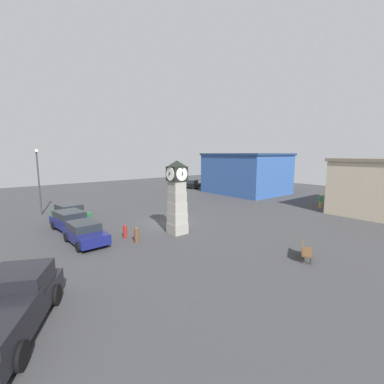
{
  "coord_description": "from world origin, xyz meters",
  "views": [
    {
      "loc": [
        17.86,
        -12.08,
        5.93
      ],
      "look_at": [
        1.06,
        1.53,
        2.71
      ],
      "focal_mm": 24.0,
      "sensor_mm": 36.0,
      "label": 1
    }
  ],
  "objects_px": {
    "car_by_building": "(85,233)",
    "pedestrian_near_bench": "(321,200)",
    "bench": "(305,250)",
    "bollard_mid_row": "(136,235)",
    "pickup_truck": "(8,308)",
    "car_navy_sedan": "(70,213)",
    "clock_tower": "(177,197)",
    "bollard_near_tower": "(125,231)",
    "street_lamp_near_road": "(39,177)",
    "car_near_tower": "(71,221)",
    "car_far_lot": "(190,184)"
  },
  "relations": [
    {
      "from": "car_by_building",
      "to": "bench",
      "type": "height_order",
      "value": "car_by_building"
    },
    {
      "from": "bollard_mid_row",
      "to": "bench",
      "type": "distance_m",
      "value": 10.54
    },
    {
      "from": "pickup_truck",
      "to": "bench",
      "type": "distance_m",
      "value": 13.86
    },
    {
      "from": "bollard_mid_row",
      "to": "car_far_lot",
      "type": "bearing_deg",
      "value": 134.12
    },
    {
      "from": "car_navy_sedan",
      "to": "car_near_tower",
      "type": "distance_m",
      "value": 3.01
    },
    {
      "from": "clock_tower",
      "to": "car_far_lot",
      "type": "height_order",
      "value": "clock_tower"
    },
    {
      "from": "car_far_lot",
      "to": "pedestrian_near_bench",
      "type": "bearing_deg",
      "value": 1.88
    },
    {
      "from": "car_near_tower",
      "to": "car_by_building",
      "type": "distance_m",
      "value": 3.71
    },
    {
      "from": "car_near_tower",
      "to": "bench",
      "type": "relative_size",
      "value": 2.77
    },
    {
      "from": "clock_tower",
      "to": "car_near_tower",
      "type": "bearing_deg",
      "value": -134.05
    },
    {
      "from": "car_far_lot",
      "to": "clock_tower",
      "type": "bearing_deg",
      "value": -40.55
    },
    {
      "from": "bench",
      "to": "pedestrian_near_bench",
      "type": "xyz_separation_m",
      "value": [
        -5.84,
        14.62,
        0.36
      ]
    },
    {
      "from": "clock_tower",
      "to": "bench",
      "type": "relative_size",
      "value": 3.28
    },
    {
      "from": "car_by_building",
      "to": "pickup_truck",
      "type": "bearing_deg",
      "value": -31.79
    },
    {
      "from": "clock_tower",
      "to": "bench",
      "type": "bearing_deg",
      "value": 18.34
    },
    {
      "from": "car_navy_sedan",
      "to": "street_lamp_near_road",
      "type": "distance_m",
      "value": 5.66
    },
    {
      "from": "pickup_truck",
      "to": "street_lamp_near_road",
      "type": "height_order",
      "value": "street_lamp_near_road"
    },
    {
      "from": "car_near_tower",
      "to": "pickup_truck",
      "type": "height_order",
      "value": "pickup_truck"
    },
    {
      "from": "car_navy_sedan",
      "to": "bollard_near_tower",
      "type": "bearing_deg",
      "value": 14.21
    },
    {
      "from": "clock_tower",
      "to": "bollard_near_tower",
      "type": "distance_m",
      "value": 4.44
    },
    {
      "from": "bollard_near_tower",
      "to": "car_near_tower",
      "type": "height_order",
      "value": "car_near_tower"
    },
    {
      "from": "car_near_tower",
      "to": "pedestrian_near_bench",
      "type": "distance_m",
      "value": 24.9
    },
    {
      "from": "bollard_near_tower",
      "to": "bench",
      "type": "xyz_separation_m",
      "value": [
        9.96,
        6.32,
        0.04
      ]
    },
    {
      "from": "bollard_mid_row",
      "to": "car_near_tower",
      "type": "xyz_separation_m",
      "value": [
        -5.7,
        -2.68,
        0.24
      ]
    },
    {
      "from": "clock_tower",
      "to": "car_far_lot",
      "type": "relative_size",
      "value": 1.29
    },
    {
      "from": "clock_tower",
      "to": "car_near_tower",
      "type": "relative_size",
      "value": 1.19
    },
    {
      "from": "car_navy_sedan",
      "to": "car_far_lot",
      "type": "bearing_deg",
      "value": 116.04
    },
    {
      "from": "pickup_truck",
      "to": "car_near_tower",
      "type": "bearing_deg",
      "value": 157.23
    },
    {
      "from": "car_by_building",
      "to": "street_lamp_near_road",
      "type": "height_order",
      "value": "street_lamp_near_road"
    },
    {
      "from": "clock_tower",
      "to": "car_by_building",
      "type": "xyz_separation_m",
      "value": [
        -2.1,
        -6.05,
        -2.03
      ]
    },
    {
      "from": "clock_tower",
      "to": "pedestrian_near_bench",
      "type": "height_order",
      "value": "clock_tower"
    },
    {
      "from": "bollard_near_tower",
      "to": "street_lamp_near_road",
      "type": "bearing_deg",
      "value": -164.14
    },
    {
      "from": "clock_tower",
      "to": "car_navy_sedan",
      "type": "distance_m",
      "value": 10.44
    },
    {
      "from": "bollard_mid_row",
      "to": "pickup_truck",
      "type": "bearing_deg",
      "value": -53.26
    },
    {
      "from": "pickup_truck",
      "to": "car_by_building",
      "type": "bearing_deg",
      "value": 148.21
    },
    {
      "from": "bollard_mid_row",
      "to": "pickup_truck",
      "type": "height_order",
      "value": "pickup_truck"
    },
    {
      "from": "pedestrian_near_bench",
      "to": "car_far_lot",
      "type": "bearing_deg",
      "value": -178.12
    },
    {
      "from": "car_by_building",
      "to": "pedestrian_near_bench",
      "type": "xyz_separation_m",
      "value": [
        4.73,
        23.48,
        0.15
      ]
    },
    {
      "from": "pedestrian_near_bench",
      "to": "car_navy_sedan",
      "type": "bearing_deg",
      "value": -116.54
    },
    {
      "from": "pedestrian_near_bench",
      "to": "pickup_truck",
      "type": "bearing_deg",
      "value": -84.36
    },
    {
      "from": "car_by_building",
      "to": "car_near_tower",
      "type": "bearing_deg",
      "value": 179.16
    },
    {
      "from": "bollard_mid_row",
      "to": "car_far_lot",
      "type": "height_order",
      "value": "car_far_lot"
    },
    {
      "from": "clock_tower",
      "to": "street_lamp_near_road",
      "type": "bearing_deg",
      "value": -152.75
    },
    {
      "from": "bench",
      "to": "pedestrian_near_bench",
      "type": "height_order",
      "value": "pedestrian_near_bench"
    },
    {
      "from": "pedestrian_near_bench",
      "to": "clock_tower",
      "type": "bearing_deg",
      "value": -98.58
    },
    {
      "from": "car_far_lot",
      "to": "car_by_building",
      "type": "bearing_deg",
      "value": -52.56
    },
    {
      "from": "car_navy_sedan",
      "to": "pickup_truck",
      "type": "bearing_deg",
      "value": -20.74
    },
    {
      "from": "car_near_tower",
      "to": "bollard_mid_row",
      "type": "bearing_deg",
      "value": 25.2
    },
    {
      "from": "car_navy_sedan",
      "to": "pickup_truck",
      "type": "xyz_separation_m",
      "value": [
        14.15,
        -5.36,
        0.15
      ]
    },
    {
      "from": "bollard_mid_row",
      "to": "car_near_tower",
      "type": "bearing_deg",
      "value": -154.8
    }
  ]
}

